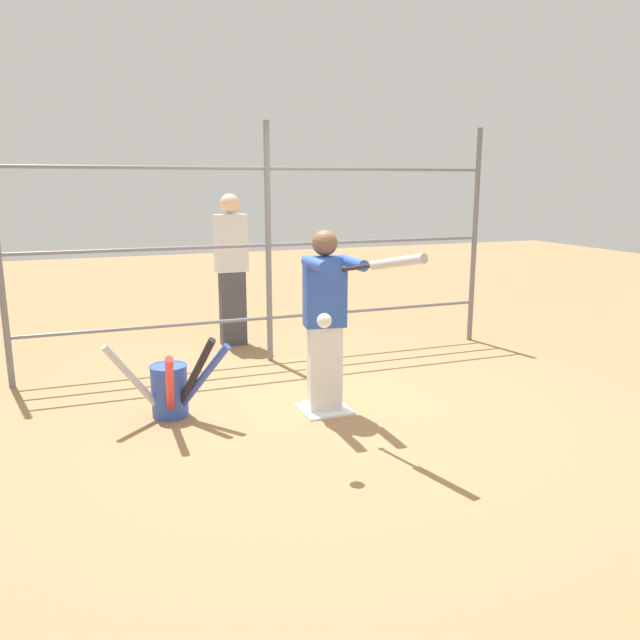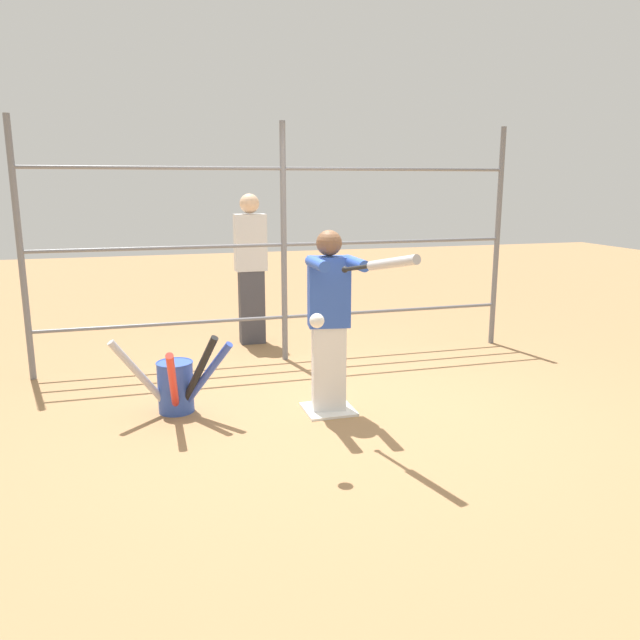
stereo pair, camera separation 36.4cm
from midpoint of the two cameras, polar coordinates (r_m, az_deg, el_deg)
The scene contains 8 objects.
ground_plane at distance 5.22m, azimuth -1.60°, elevation -8.27°, with size 24.00×24.00×0.00m, color #9E754C.
home_plate at distance 5.21m, azimuth -1.60°, elevation -8.17°, with size 0.40×0.40×0.02m.
fence_backstop at distance 6.44m, azimuth -6.37°, elevation 6.83°, with size 5.03×0.06×2.44m.
batter at distance 4.98m, azimuth -1.59°, elevation 0.35°, with size 0.38×0.54×1.49m.
baseball_bat_swinging at distance 4.14m, azimuth 3.93°, elevation 5.20°, with size 0.26×0.83×0.22m.
softball_in_flight at distance 3.99m, azimuth -2.22°, elevation -0.09°, with size 0.10×0.10×0.10m.
bat_bucket at distance 5.17m, azimuth -15.47°, elevation -6.06°, with size 0.95×0.75×0.71m.
bystander_behind_fence at distance 7.20m, azimuth -9.53°, elevation 4.73°, with size 0.36×0.22×1.73m.
Camera 1 is at (1.77, 4.55, 1.85)m, focal length 35.00 mm.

